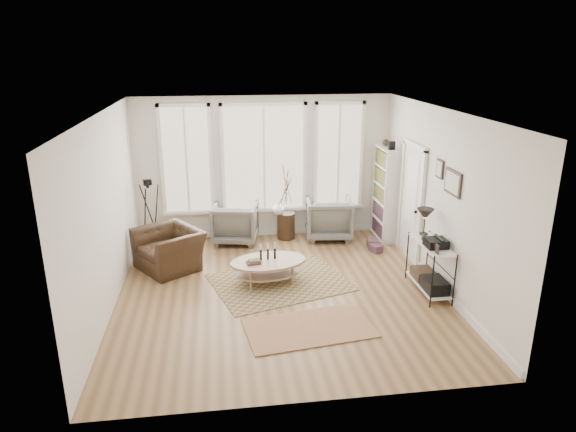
{
  "coord_description": "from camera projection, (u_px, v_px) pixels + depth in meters",
  "views": [
    {
      "loc": [
        -0.92,
        -7.49,
        3.8
      ],
      "look_at": [
        0.2,
        0.6,
        1.1
      ],
      "focal_mm": 32.0,
      "sensor_mm": 36.0,
      "label": 1
    }
  ],
  "objects": [
    {
      "name": "accent_chair",
      "position": [
        169.0,
        249.0,
        9.18
      ],
      "size": [
        1.46,
        1.42,
        0.72
      ],
      "primitive_type": "imported",
      "rotation": [
        0.0,
        0.0,
        -0.97
      ],
      "color": "#352316",
      "rests_on": "ground"
    },
    {
      "name": "side_table",
      "position": [
        286.0,
        204.0,
        10.48
      ],
      "size": [
        0.37,
        0.37,
        1.55
      ],
      "color": "#352316",
      "rests_on": "ground"
    },
    {
      "name": "tripod_camera",
      "position": [
        151.0,
        220.0,
        9.74
      ],
      "size": [
        0.51,
        0.51,
        1.46
      ],
      "color": "black",
      "rests_on": "ground"
    },
    {
      "name": "bookcase",
      "position": [
        385.0,
        193.0,
        10.47
      ],
      "size": [
        0.31,
        0.85,
        2.06
      ],
      "color": "white",
      "rests_on": "ground"
    },
    {
      "name": "armchair_left",
      "position": [
        235.0,
        223.0,
        10.41
      ],
      "size": [
        1.02,
        1.04,
        0.81
      ],
      "primitive_type": "imported",
      "rotation": [
        0.0,
        0.0,
        2.95
      ],
      "color": "slate",
      "rests_on": "ground"
    },
    {
      "name": "bay_window",
      "position": [
        264.0,
        160.0,
        10.41
      ],
      "size": [
        4.14,
        0.12,
        2.24
      ],
      "color": "tan",
      "rests_on": "ground"
    },
    {
      "name": "wall_art",
      "position": [
        449.0,
        179.0,
        7.85
      ],
      "size": [
        0.04,
        0.88,
        0.44
      ],
      "color": "black",
      "rests_on": "ground"
    },
    {
      "name": "vase",
      "position": [
        278.0,
        208.0,
        10.44
      ],
      "size": [
        0.28,
        0.28,
        0.25
      ],
      "primitive_type": "imported",
      "rotation": [
        0.0,
        0.0,
        0.18
      ],
      "color": "silver",
      "rests_on": "side_table"
    },
    {
      "name": "door",
      "position": [
        411.0,
        200.0,
        9.42
      ],
      "size": [
        0.09,
        1.06,
        2.22
      ],
      "color": "silver",
      "rests_on": "ground"
    },
    {
      "name": "room",
      "position": [
        282.0,
        208.0,
        7.94
      ],
      "size": [
        5.5,
        5.54,
        2.9
      ],
      "color": "#956D45",
      "rests_on": "ground"
    },
    {
      "name": "rug_main",
      "position": [
        280.0,
        282.0,
        8.69
      ],
      "size": [
        2.56,
        2.19,
        0.01
      ],
      "primitive_type": "cube",
      "rotation": [
        0.0,
        0.0,
        0.29
      ],
      "color": "brown",
      "rests_on": "ground"
    },
    {
      "name": "coffee_table",
      "position": [
        268.0,
        265.0,
        8.6
      ],
      "size": [
        1.39,
        1.0,
        0.59
      ],
      "color": "tan",
      "rests_on": "ground"
    },
    {
      "name": "book_stack_far",
      "position": [
        376.0,
        248.0,
        9.97
      ],
      "size": [
        0.25,
        0.27,
        0.15
      ],
      "primitive_type": "cube",
      "rotation": [
        0.0,
        0.0,
        0.35
      ],
      "color": "maroon",
      "rests_on": "ground"
    },
    {
      "name": "book_stack_near",
      "position": [
        373.0,
        243.0,
        10.19
      ],
      "size": [
        0.23,
        0.28,
        0.17
      ],
      "primitive_type": "cube",
      "rotation": [
        0.0,
        0.0,
        -0.11
      ],
      "color": "maroon",
      "rests_on": "ground"
    },
    {
      "name": "rug_runner",
      "position": [
        309.0,
        328.0,
        7.27
      ],
      "size": [
        1.9,
        1.23,
        0.01
      ],
      "primitive_type": "cube",
      "rotation": [
        0.0,
        0.0,
        0.14
      ],
      "color": "brown",
      "rests_on": "ground"
    },
    {
      "name": "low_shelf",
      "position": [
        430.0,
        262.0,
        8.23
      ],
      "size": [
        0.38,
        1.08,
        1.3
      ],
      "color": "white",
      "rests_on": "ground"
    },
    {
      "name": "armchair_right",
      "position": [
        329.0,
        218.0,
        10.63
      ],
      "size": [
        1.02,
        1.04,
        0.86
      ],
      "primitive_type": "imported",
      "rotation": [
        0.0,
        0.0,
        3.03
      ],
      "color": "slate",
      "rests_on": "ground"
    }
  ]
}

